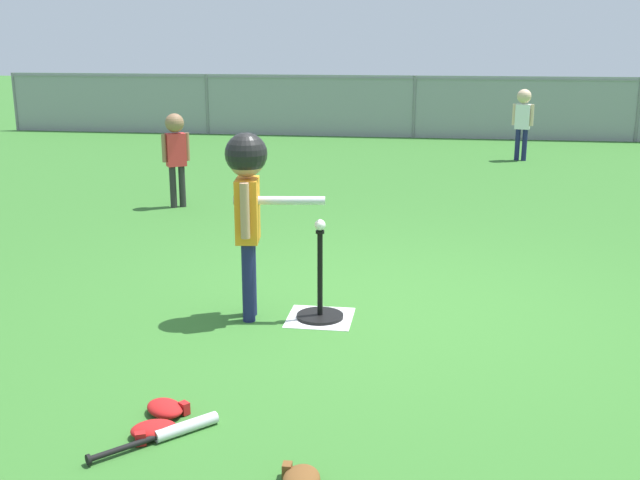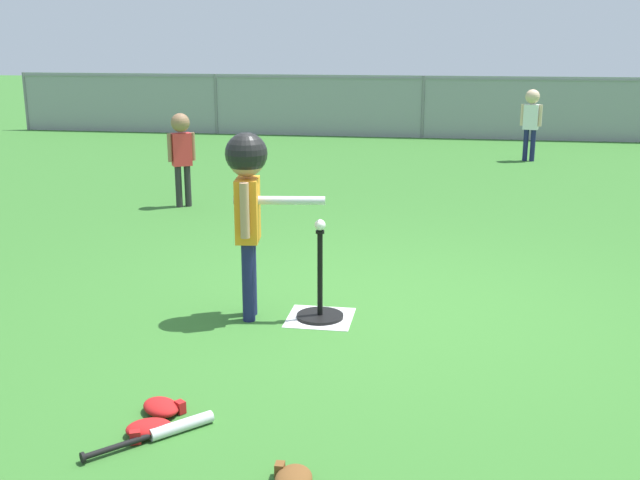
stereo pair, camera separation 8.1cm
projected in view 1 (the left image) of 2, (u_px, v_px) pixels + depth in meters
The scene contains 12 objects.
ground_plane at pixel (375, 309), 5.37m from camera, with size 60.00×60.00×0.00m, color #336B28.
home_plate at pixel (320, 317), 5.19m from camera, with size 0.44×0.44×0.01m, color white.
batting_tee at pixel (320, 305), 5.17m from camera, with size 0.32×0.32×0.62m.
baseball_on_tee at pixel (320, 225), 5.02m from camera, with size 0.07×0.07×0.07m, color white.
batter_child at pixel (248, 188), 4.97m from camera, with size 0.65×0.36×1.26m.
fielder_deep_center at pixel (523, 115), 11.58m from camera, with size 0.31×0.21×1.08m.
fielder_deep_right at pixel (176, 147), 8.38m from camera, with size 0.27×0.22×1.04m.
spare_bat_silver at pixel (174, 431), 3.64m from camera, with size 0.50×0.51×0.06m.
glove_by_plate at pixel (153, 430), 3.65m from camera, with size 0.27×0.24×0.07m.
glove_near_bats at pixel (166, 408), 3.86m from camera, with size 0.27×0.26×0.07m.
glove_tossed_aside at pixel (301, 479), 3.24m from camera, with size 0.18×0.22×0.07m.
outfield_fence at pixel (414, 105), 14.23m from camera, with size 16.06×0.06×1.15m.
Camera 1 is at (0.35, -5.06, 1.86)m, focal length 42.82 mm.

